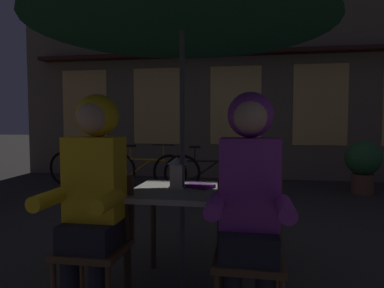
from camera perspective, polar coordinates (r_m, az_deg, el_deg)
The scene contains 14 objects.
ground_plane at distance 2.72m, azimuth -1.61°, elevation -23.09°, with size 60.00×60.00×0.00m, color #2D2B28.
cafe_table at distance 2.50m, azimuth -1.63°, elevation -9.87°, with size 0.72×0.72×0.74m.
patio_umbrella at distance 2.57m, azimuth -1.69°, elevation 22.64°, with size 2.10×2.10×2.31m.
lantern at distance 2.48m, azimuth -2.51°, elevation -4.71°, with size 0.11×0.11×0.23m.
chair_left at distance 2.34m, azimuth -15.49°, elevation -14.67°, with size 0.40×0.40×0.87m.
chair_right at distance 2.14m, azimuth 9.56°, elevation -16.39°, with size 0.40×0.40×0.87m.
person_left_hooded at distance 2.21m, azimuth -16.27°, elevation -6.26°, with size 0.45×0.56×1.40m.
person_right_hooded at distance 1.99m, azimuth 9.66°, elevation -7.24°, with size 0.45×0.56×1.40m.
shopfront_building at distance 8.01m, azimuth 7.50°, elevation 17.02°, with size 10.00×0.93×6.20m.
bicycle_nearest at distance 6.83m, azimuth -17.57°, elevation -3.96°, with size 1.66×0.34×0.84m.
bicycle_second at distance 6.34m, azimuth -8.05°, elevation -4.40°, with size 1.66×0.33×0.84m.
bicycle_third at distance 6.08m, azimuth 3.14°, elevation -4.72°, with size 1.66×0.35×0.84m.
book at distance 2.53m, azimuth 1.24°, elevation -7.04°, with size 0.20×0.14×0.02m, color #661E7A.
potted_plant at distance 6.54m, azimuth 26.80°, elevation -2.77°, with size 0.60×0.60×0.92m.
Camera 1 is at (0.48, -2.38, 1.22)m, focal length 31.75 mm.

